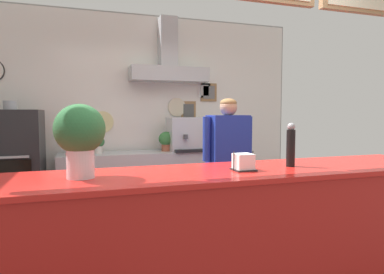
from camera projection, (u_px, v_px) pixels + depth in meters
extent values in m
cube|color=gray|center=(139.00, 115.00, 4.89)|extent=(4.67, 0.12, 2.82)
cube|color=white|center=(140.00, 115.00, 4.83)|extent=(4.63, 0.01, 2.78)
cylinder|color=beige|center=(102.00, 122.00, 4.66)|extent=(0.30, 0.02, 0.30)
cylinder|color=beige|center=(177.00, 107.00, 4.98)|extent=(0.27, 0.02, 0.27)
cube|color=#997047|center=(188.00, 111.00, 5.04)|extent=(0.23, 0.02, 0.29)
cube|color=#4F4F4F|center=(189.00, 111.00, 5.03)|extent=(0.16, 0.01, 0.21)
cube|color=#997047|center=(209.00, 92.00, 5.12)|extent=(0.25, 0.02, 0.27)
cube|color=slate|center=(209.00, 92.00, 5.11)|extent=(0.18, 0.01, 0.20)
cube|color=white|center=(204.00, 90.00, 5.09)|extent=(0.19, 0.02, 0.22)
cube|color=#AEAEAE|center=(204.00, 90.00, 5.09)|extent=(0.14, 0.01, 0.16)
cube|color=#B7BABF|center=(169.00, 75.00, 4.74)|extent=(1.08, 0.37, 0.20)
cube|color=#B7BABF|center=(168.00, 43.00, 4.77)|extent=(0.24, 0.24, 0.70)
cube|color=red|center=(217.00, 256.00, 2.17)|extent=(3.30, 0.64, 1.05)
cube|color=red|center=(217.00, 173.00, 2.13)|extent=(3.36, 0.68, 0.03)
cube|color=#B7BABF|center=(140.00, 186.00, 4.56)|extent=(2.07, 0.52, 0.91)
cube|color=#929499|center=(140.00, 207.00, 4.58)|extent=(1.96, 0.48, 0.02)
cube|color=#232326|center=(13.00, 175.00, 3.83)|extent=(0.64, 0.69, 1.47)
cube|color=black|center=(6.00, 170.00, 3.48)|extent=(0.48, 0.02, 0.20)
cube|color=#A3A5AD|center=(5.00, 157.00, 3.46)|extent=(0.45, 0.02, 0.02)
cylinder|color=#A3A5AD|center=(10.00, 105.00, 3.77)|extent=(0.14, 0.14, 0.10)
cube|color=#232328|center=(228.00, 207.00, 3.60)|extent=(0.33, 0.23, 0.88)
cube|color=#1E339E|center=(228.00, 141.00, 3.55)|extent=(0.44, 0.26, 0.53)
cylinder|color=#1E339E|center=(248.00, 137.00, 3.65)|extent=(0.08, 0.08, 0.45)
cylinder|color=#1E339E|center=(207.00, 139.00, 3.44)|extent=(0.08, 0.08, 0.45)
sphere|color=tan|center=(228.00, 107.00, 3.52)|extent=(0.18, 0.18, 0.18)
ellipsoid|color=olive|center=(228.00, 103.00, 3.52)|extent=(0.18, 0.18, 0.10)
cube|color=silver|center=(189.00, 134.00, 4.71)|extent=(0.58, 0.36, 0.46)
cylinder|color=#4C4C51|center=(186.00, 137.00, 4.47)|extent=(0.06, 0.06, 0.06)
cube|color=black|center=(194.00, 151.00, 4.51)|extent=(0.52, 0.10, 0.04)
sphere|color=black|center=(206.00, 128.00, 4.57)|extent=(0.04, 0.04, 0.04)
cylinder|color=#9E563D|center=(167.00, 148.00, 4.65)|extent=(0.14, 0.14, 0.09)
ellipsoid|color=#387A3D|center=(167.00, 139.00, 4.64)|extent=(0.22, 0.22, 0.20)
cylinder|color=beige|center=(98.00, 150.00, 4.35)|extent=(0.11, 0.11, 0.10)
ellipsoid|color=#2D6638|center=(98.00, 142.00, 4.34)|extent=(0.16, 0.16, 0.14)
cylinder|color=beige|center=(75.00, 151.00, 4.25)|extent=(0.13, 0.13, 0.08)
ellipsoid|color=#387A3D|center=(74.00, 142.00, 4.24)|extent=(0.21, 0.21, 0.19)
cylinder|color=black|center=(291.00, 148.00, 2.29)|extent=(0.06, 0.06, 0.25)
sphere|color=gray|center=(291.00, 127.00, 2.28)|extent=(0.05, 0.05, 0.05)
cube|color=#262628|center=(243.00, 170.00, 2.14)|extent=(0.13, 0.13, 0.01)
cylinder|color=#262628|center=(234.00, 161.00, 2.11)|extent=(0.01, 0.01, 0.12)
cylinder|color=#262628|center=(253.00, 160.00, 2.16)|extent=(0.01, 0.01, 0.12)
cube|color=white|center=(243.00, 162.00, 2.14)|extent=(0.11, 0.11, 0.10)
cylinder|color=silver|center=(81.00, 162.00, 1.89)|extent=(0.15, 0.15, 0.18)
cylinder|color=gray|center=(81.00, 172.00, 1.89)|extent=(0.14, 0.14, 0.06)
ellipsoid|color=#2D6638|center=(80.00, 129.00, 1.87)|extent=(0.28, 0.28, 0.28)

